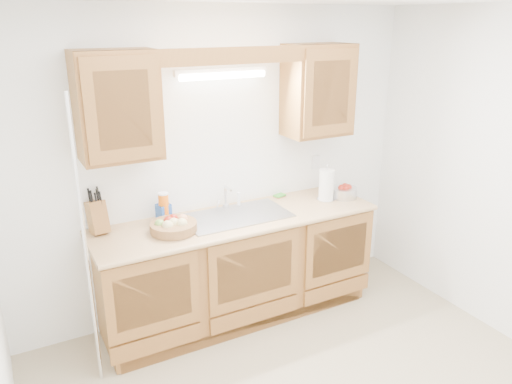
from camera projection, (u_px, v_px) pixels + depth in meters
room at (328, 229)px, 2.85m from camera, size 3.52×3.50×2.50m
base_cabinets at (237, 268)px, 4.12m from camera, size 2.20×0.60×0.86m
countertop at (237, 219)px, 3.96m from camera, size 2.30×0.63×0.04m
upper_cabinet_left at (117, 106)px, 3.40m from camera, size 0.55×0.33×0.75m
upper_cabinet_right at (318, 90)px, 4.14m from camera, size 0.55×0.33×0.75m
valance at (235, 56)px, 3.55m from camera, size 2.20×0.05×0.12m
fluorescent_fixture at (222, 73)px, 3.79m from camera, size 0.76×0.08×0.08m
sink at (236, 225)px, 4.00m from camera, size 0.84×0.46×0.36m
wire_shelf_pole at (86, 249)px, 3.18m from camera, size 0.03×0.03×2.00m
outlet_plate at (316, 162)px, 4.55m from camera, size 0.08×0.01×0.12m
fruit_basket at (173, 226)px, 3.67m from camera, size 0.38×0.38×0.11m
knife_block at (97, 216)px, 3.64m from camera, size 0.15×0.21×0.35m
orange_canister at (164, 208)px, 3.82m from camera, size 0.08×0.08×0.24m
soap_bottle at (163, 209)px, 3.84m from camera, size 0.12×0.12×0.21m
sponge at (280, 196)px, 4.40m from camera, size 0.12×0.09×0.02m
paper_towel at (326, 185)px, 4.28m from camera, size 0.16×0.16×0.33m
apple_bowl at (344, 192)px, 4.38m from camera, size 0.29×0.29×0.12m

